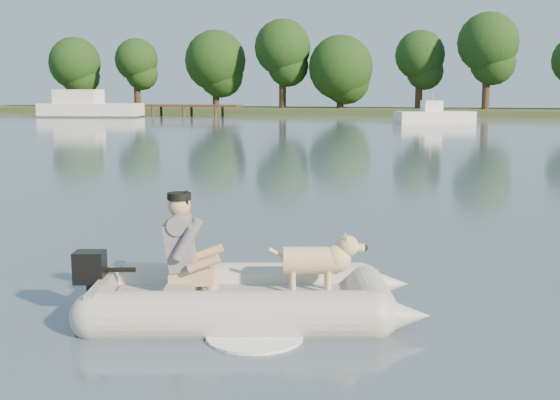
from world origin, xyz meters
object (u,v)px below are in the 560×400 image
(dog, at_px, (310,265))
(cabin_cruiser, at_px, (91,103))
(dinghy, at_px, (249,260))
(man, at_px, (182,242))
(motorboat, at_px, (435,108))
(dock, at_px, (147,110))

(dog, xyz_separation_m, cabin_cruiser, (-30.70, 47.88, 0.70))
(dinghy, xyz_separation_m, man, (-0.64, -0.14, 0.18))
(dog, distance_m, motorboat, 43.16)
(dinghy, bearing_deg, motorboat, 74.87)
(cabin_cruiser, distance_m, motorboat, 29.77)
(dinghy, bearing_deg, dock, 101.11)
(dock, bearing_deg, motorboat, -18.94)
(man, height_order, cabin_cruiser, cabin_cruiser)
(dinghy, distance_m, motorboat, 43.36)
(dog, bearing_deg, dock, 101.70)
(dock, xyz_separation_m, dinghy, (26.92, -52.34, 0.03))
(dog, bearing_deg, motorboat, 75.63)
(dog, bearing_deg, man, -180.00)
(man, distance_m, dog, 1.29)
(dinghy, height_order, man, man)
(motorboat, bearing_deg, dinghy, -113.16)
(dock, bearing_deg, dinghy, -62.78)
(dinghy, bearing_deg, dog, 4.57)
(dog, xyz_separation_m, motorboat, (-1.31, 43.14, 0.57))
(dock, xyz_separation_m, motorboat, (26.18, -8.98, 0.54))
(man, relative_size, dog, 1.16)
(dock, height_order, motorboat, motorboat)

